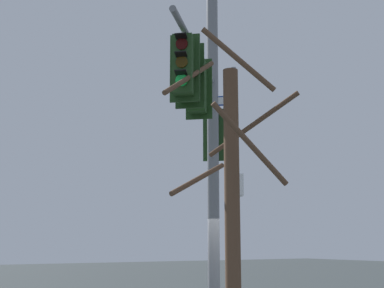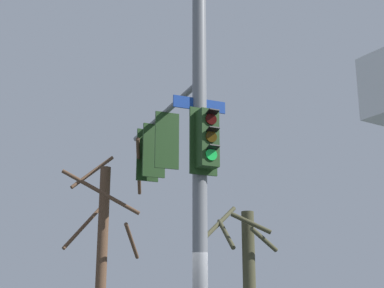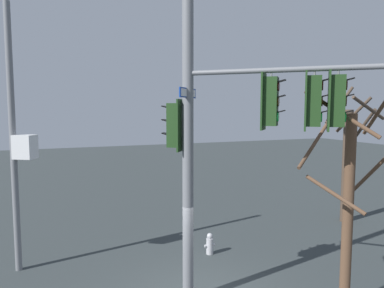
{
  "view_description": "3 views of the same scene",
  "coord_description": "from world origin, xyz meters",
  "views": [
    {
      "loc": [
        -10.16,
        6.98,
        1.95
      ],
      "look_at": [
        0.76,
        0.37,
        4.33
      ],
      "focal_mm": 49.57,
      "sensor_mm": 36.0,
      "label": 1
    },
    {
      "loc": [
        4.63,
        -9.47,
        1.56
      ],
      "look_at": [
        0.19,
        -0.03,
        4.55
      ],
      "focal_mm": 53.17,
      "sensor_mm": 36.0,
      "label": 2
    },
    {
      "loc": [
        3.62,
        8.42,
        4.97
      ],
      "look_at": [
        0.39,
        0.5,
        4.14
      ],
      "focal_mm": 34.01,
      "sensor_mm": 36.0,
      "label": 3
    }
  ],
  "objects": [
    {
      "name": "main_signal_pole_assembly",
      "position": [
        -0.41,
        0.57,
        5.22
      ],
      "size": [
        3.79,
        5.36,
        9.92
      ],
      "rotation": [
        0.0,
        0.0,
        2.4
      ],
      "color": "slate",
      "rests_on": "ground"
    },
    {
      "name": "bare_tree_across_street",
      "position": [
        -3.05,
        1.93,
        2.72
      ],
      "size": [
        2.05,
        2.39,
        5.4
      ],
      "color": "brown",
      "rests_on": "ground"
    },
    {
      "name": "bare_tree_corner",
      "position": [
        -1.14,
        6.59,
        2.4
      ],
      "size": [
        1.94,
        2.11,
        4.68
      ],
      "color": "#45432D",
      "rests_on": "ground"
    }
  ]
}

